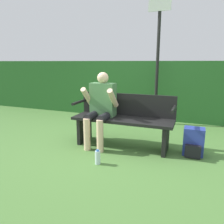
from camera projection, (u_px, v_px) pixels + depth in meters
ground_plane at (122, 146)px, 3.76m from camera, size 40.00×40.00×0.00m
hedge_back at (149, 90)px, 5.52m from camera, size 12.00×0.35×1.44m
park_bench at (124, 119)px, 3.72m from camera, size 1.69×0.51×0.88m
person_seated at (101, 105)px, 3.70m from camera, size 0.56×0.57×1.25m
backpack at (193, 142)px, 3.36m from camera, size 0.30×0.29×0.43m
water_bottle at (98, 157)px, 3.09m from camera, size 0.08×0.08×0.21m
signpost at (158, 53)px, 4.82m from camera, size 0.48×0.09×2.79m
parked_car at (121, 73)px, 16.22m from camera, size 3.20×4.68×1.23m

